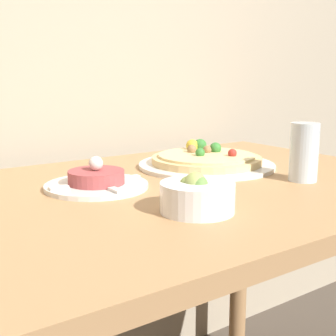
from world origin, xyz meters
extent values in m
cube|color=#AD7F51|center=(0.00, 0.40, 0.77)|extent=(1.34, 0.80, 0.03)
cylinder|color=#AD7F51|center=(0.61, 0.74, 0.38)|extent=(0.06, 0.06, 0.75)
cylinder|color=silver|center=(0.26, 0.51, 0.79)|extent=(0.35, 0.35, 0.01)
cylinder|color=#E5C17F|center=(0.26, 0.51, 0.81)|extent=(0.29, 0.29, 0.02)
cylinder|color=beige|center=(0.26, 0.51, 0.82)|extent=(0.25, 0.25, 0.01)
sphere|color=#997047|center=(0.28, 0.54, 0.83)|extent=(0.02, 0.02, 0.02)
sphere|color=#997047|center=(0.25, 0.56, 0.83)|extent=(0.03, 0.03, 0.03)
sphere|color=#B22D23|center=(0.30, 0.46, 0.83)|extent=(0.02, 0.02, 0.02)
sphere|color=gold|center=(0.28, 0.60, 0.83)|extent=(0.03, 0.03, 0.03)
sphere|color=#387F33|center=(0.24, 0.51, 0.83)|extent=(0.02, 0.02, 0.02)
sphere|color=#387F33|center=(0.31, 0.53, 0.83)|extent=(0.03, 0.03, 0.03)
sphere|color=#387F33|center=(0.30, 0.59, 0.83)|extent=(0.04, 0.04, 0.04)
cylinder|color=silver|center=(-0.08, 0.47, 0.79)|extent=(0.22, 0.22, 0.01)
cylinder|color=#A84747|center=(-0.08, 0.47, 0.81)|extent=(0.12, 0.12, 0.03)
sphere|color=silver|center=(-0.08, 0.47, 0.84)|extent=(0.03, 0.03, 0.03)
cube|color=white|center=(0.01, 0.47, 0.80)|extent=(0.04, 0.02, 0.01)
cube|color=white|center=(-0.08, 0.56, 0.80)|extent=(0.02, 0.04, 0.01)
cube|color=white|center=(-0.16, 0.47, 0.80)|extent=(0.04, 0.02, 0.01)
cube|color=white|center=(-0.08, 0.39, 0.80)|extent=(0.02, 0.04, 0.01)
cylinder|color=white|center=(-0.01, 0.21, 0.82)|extent=(0.13, 0.13, 0.05)
sphere|color=#8EA34C|center=(0.00, 0.22, 0.84)|extent=(0.03, 0.03, 0.03)
sphere|color=#8EA34C|center=(-0.01, 0.22, 0.84)|extent=(0.02, 0.02, 0.02)
sphere|color=#A3B25B|center=(-0.01, 0.22, 0.84)|extent=(0.04, 0.04, 0.04)
sphere|color=#8EA34C|center=(-0.02, 0.23, 0.84)|extent=(0.03, 0.03, 0.03)
sphere|color=#B7BC70|center=(-0.01, 0.22, 0.84)|extent=(0.03, 0.03, 0.03)
sphere|color=#668E42|center=(-0.01, 0.21, 0.84)|extent=(0.03, 0.03, 0.03)
cylinder|color=silver|center=(0.34, 0.27, 0.86)|extent=(0.06, 0.06, 0.13)
camera|label=1|loc=(-0.51, -0.40, 1.03)|focal=50.00mm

